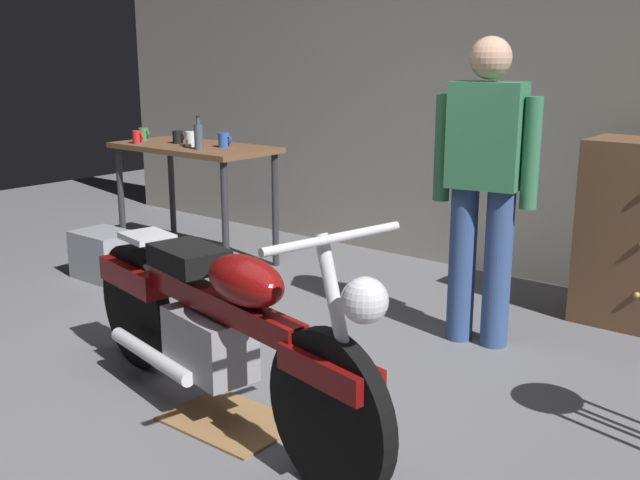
# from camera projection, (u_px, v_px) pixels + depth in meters

# --- Properties ---
(ground_plane) EXTENTS (12.00, 12.00, 0.00)m
(ground_plane) POSITION_uv_depth(u_px,v_px,m) (221.00, 402.00, 3.54)
(ground_plane) COLOR slate
(back_wall) EXTENTS (8.00, 0.12, 3.10)m
(back_wall) POSITION_uv_depth(u_px,v_px,m) (506.00, 57.00, 5.27)
(back_wall) COLOR gray
(back_wall) RESTS_ON ground_plane
(workbench) EXTENTS (1.30, 0.64, 0.90)m
(workbench) POSITION_uv_depth(u_px,v_px,m) (194.00, 160.00, 5.76)
(workbench) COLOR brown
(workbench) RESTS_ON ground_plane
(motorcycle) EXTENTS (2.16, 0.74, 1.00)m
(motorcycle) POSITION_uv_depth(u_px,v_px,m) (216.00, 324.00, 3.27)
(motorcycle) COLOR black
(motorcycle) RESTS_ON ground_plane
(person_standing) EXTENTS (0.56, 0.28, 1.67)m
(person_standing) POSITION_uv_depth(u_px,v_px,m) (484.00, 180.00, 4.05)
(person_standing) COLOR #334D83
(person_standing) RESTS_ON ground_plane
(drip_tray) EXTENTS (0.56, 0.40, 0.01)m
(drip_tray) POSITION_uv_depth(u_px,v_px,m) (230.00, 421.00, 3.35)
(drip_tray) COLOR olive
(drip_tray) RESTS_ON ground_plane
(storage_bin) EXTENTS (0.44, 0.32, 0.34)m
(storage_bin) POSITION_uv_depth(u_px,v_px,m) (105.00, 255.00, 5.44)
(storage_bin) COLOR gray
(storage_bin) RESTS_ON ground_plane
(mug_white_ceramic) EXTENTS (0.12, 0.09, 0.11)m
(mug_white_ceramic) POSITION_uv_depth(u_px,v_px,m) (191.00, 139.00, 5.64)
(mug_white_ceramic) COLOR white
(mug_white_ceramic) RESTS_ON workbench
(mug_blue_enamel) EXTENTS (0.12, 0.08, 0.11)m
(mug_blue_enamel) POSITION_uv_depth(u_px,v_px,m) (224.00, 140.00, 5.58)
(mug_blue_enamel) COLOR #2D51AD
(mug_blue_enamel) RESTS_ON workbench
(mug_black_matte) EXTENTS (0.11, 0.08, 0.10)m
(mug_black_matte) POSITION_uv_depth(u_px,v_px,m) (178.00, 137.00, 5.81)
(mug_black_matte) COLOR black
(mug_black_matte) RESTS_ON workbench
(mug_red_diner) EXTENTS (0.11, 0.07, 0.10)m
(mug_red_diner) POSITION_uv_depth(u_px,v_px,m) (137.00, 137.00, 5.81)
(mug_red_diner) COLOR red
(mug_red_diner) RESTS_ON workbench
(mug_green_speckled) EXTENTS (0.11, 0.08, 0.10)m
(mug_green_speckled) POSITION_uv_depth(u_px,v_px,m) (144.00, 134.00, 6.03)
(mug_green_speckled) COLOR #3D7F4C
(mug_green_speckled) RESTS_ON workbench
(bottle) EXTENTS (0.06, 0.06, 0.24)m
(bottle) POSITION_uv_depth(u_px,v_px,m) (199.00, 136.00, 5.45)
(bottle) COLOR #3F4C59
(bottle) RESTS_ON workbench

